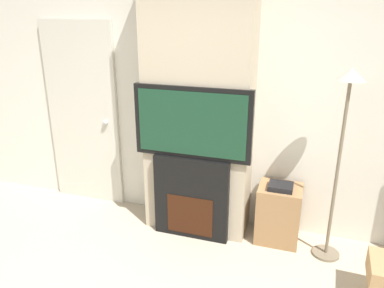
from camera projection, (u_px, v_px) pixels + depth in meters
wall_back at (205, 97)px, 3.79m from camera, size 6.00×0.06×2.70m
chimney_breast at (199, 102)px, 3.59m from camera, size 1.04×0.41×2.70m
fireplace at (192, 197)px, 3.72m from camera, size 0.76×0.15×0.85m
television at (192, 123)px, 3.45m from camera, size 1.13×0.07×0.69m
floor_lamp at (343, 129)px, 3.12m from camera, size 0.25×0.25×1.75m
media_stand at (279, 213)px, 3.68m from camera, size 0.41×0.36×0.63m
entry_door at (83, 115)px, 4.27m from camera, size 0.88×0.09×2.09m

